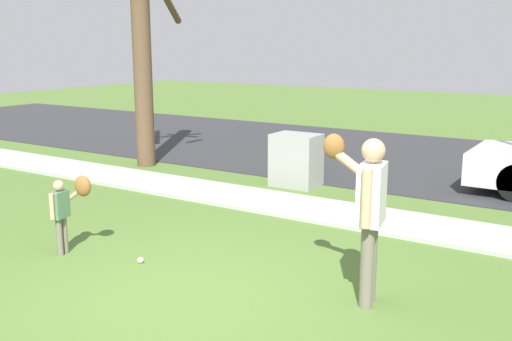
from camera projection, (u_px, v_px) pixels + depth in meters
name	position (u px, v px, depth m)	size (l,w,h in m)	color
ground_plane	(330.00, 216.00, 8.91)	(48.00, 48.00, 0.00)	#4C6B2D
sidewalk_strip	(333.00, 212.00, 8.99)	(36.00, 1.20, 0.06)	#A3A39E
road_surface	(428.00, 160.00, 13.12)	(36.00, 6.80, 0.02)	#2D2D30
person_adult	(367.00, 203.00, 5.72)	(0.76, 0.59, 1.69)	#6B6656
person_child	(67.00, 204.00, 7.16)	(0.43, 0.44, 0.99)	#6B6656
baseball	(141.00, 260.00, 6.99)	(0.07, 0.07, 0.07)	white
utility_cabinet	(296.00, 160.00, 10.69)	(0.84, 0.61, 0.96)	gray
street_tree_far	(141.00, 30.00, 11.97)	(1.85, 1.88, 5.36)	brown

